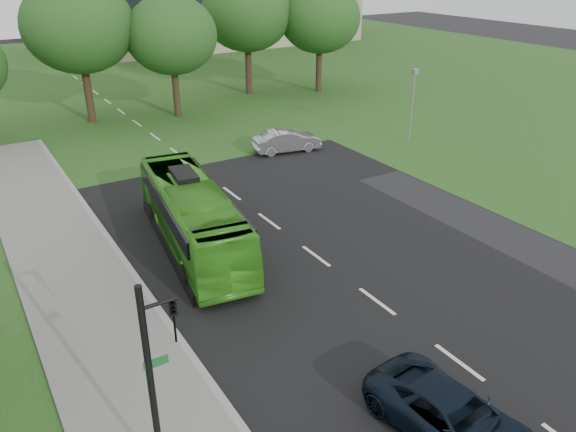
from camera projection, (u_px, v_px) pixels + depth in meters
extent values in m
plane|color=black|center=(344.00, 277.00, 22.27)|extent=(160.00, 160.00, 0.00)
cube|color=black|center=(165.00, 144.00, 37.66)|extent=(14.00, 120.00, 0.01)
cube|color=black|center=(201.00, 171.00, 33.04)|extent=(80.00, 12.00, 0.01)
cube|color=silver|center=(195.00, 166.00, 33.81)|extent=(0.15, 90.00, 0.01)
cube|color=gray|center=(244.00, 432.00, 15.02)|extent=(0.25, 60.00, 0.15)
cube|color=#27541C|center=(77.00, 79.00, 56.90)|extent=(120.00, 60.00, 0.01)
cylinder|color=black|center=(89.00, 96.00, 41.93)|extent=(0.58, 0.58, 3.83)
ellipsoid|color=#264A18|center=(78.00, 25.00, 39.76)|extent=(7.88, 7.88, 6.70)
cylinder|color=black|center=(176.00, 95.00, 43.35)|extent=(0.51, 0.51, 3.42)
ellipsoid|color=#264A18|center=(171.00, 35.00, 41.46)|extent=(6.80, 6.80, 5.78)
cylinder|color=black|center=(249.00, 72.00, 50.42)|extent=(0.58, 0.58, 3.89)
ellipsoid|color=#264A18|center=(247.00, 12.00, 48.26)|extent=(7.82, 7.82, 6.65)
cylinder|color=black|center=(319.00, 72.00, 51.18)|extent=(0.54, 0.54, 3.62)
ellipsoid|color=#264A18|center=(320.00, 18.00, 49.20)|extent=(7.12, 7.12, 6.05)
imported|color=green|center=(193.00, 216.00, 24.04)|extent=(3.85, 10.69, 2.91)
imported|color=#B8B8BD|center=(286.00, 141.00, 36.05)|extent=(4.57, 2.24, 1.44)
imported|color=black|center=(453.00, 418.00, 14.63)|extent=(2.72, 5.13, 1.37)
cylinder|color=black|center=(152.00, 393.00, 12.49)|extent=(0.16, 0.16, 5.62)
cylinder|color=black|center=(159.00, 303.00, 11.72)|extent=(0.79, 0.09, 0.09)
imported|color=black|center=(174.00, 321.00, 12.09)|extent=(0.24, 0.27, 1.12)
cube|color=#195926|center=(156.00, 363.00, 12.23)|extent=(0.56, 0.04, 0.20)
cylinder|color=gray|center=(412.00, 108.00, 37.41)|extent=(0.14, 0.14, 4.57)
cube|color=gray|center=(415.00, 71.00, 36.39)|extent=(0.50, 0.47, 0.34)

